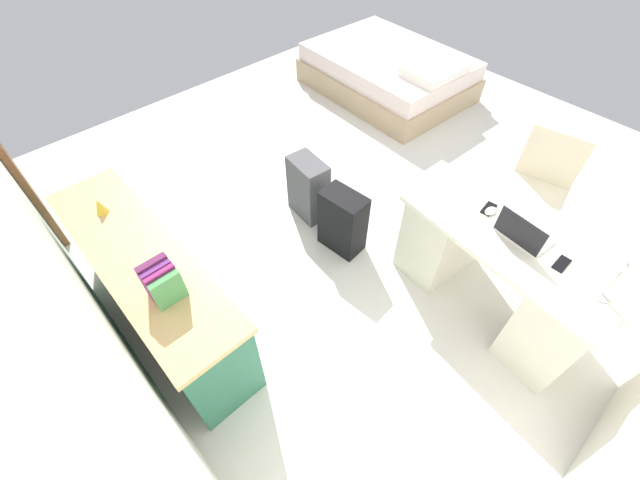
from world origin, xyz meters
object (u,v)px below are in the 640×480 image
at_px(office_chair, 533,195).
at_px(computer_mouse, 491,211).
at_px(figurine_small, 100,207).
at_px(suitcase_spare_grey, 308,188).
at_px(credenza, 156,290).
at_px(desk_lamp, 619,263).
at_px(desk, 499,271).
at_px(suitcase_black, 343,222).
at_px(laptop, 522,234).
at_px(cell_phone_near_laptop, 562,264).
at_px(bed, 388,72).
at_px(cell_phone_by_mouse, 489,209).

relative_size(office_chair, computer_mouse, 9.40).
bearing_deg(figurine_small, suitcase_spare_grey, -102.55).
distance_m(credenza, computer_mouse, 2.32).
relative_size(desk_lamp, figurine_small, 3.14).
xyz_separation_m(desk, suitcase_spare_grey, (1.64, 0.34, -0.11)).
distance_m(suitcase_black, laptop, 1.34).
bearing_deg(credenza, cell_phone_near_laptop, -134.14).
distance_m(desk, computer_mouse, 0.45).
distance_m(credenza, desk_lamp, 2.76).
height_order(suitcase_spare_grey, computer_mouse, computer_mouse).
relative_size(suitcase_spare_grey, desk_lamp, 1.66).
bearing_deg(suitcase_black, laptop, -167.14).
height_order(credenza, suitcase_spare_grey, credenza).
height_order(office_chair, cell_phone_near_laptop, office_chair).
distance_m(desk, bed, 3.20).
bearing_deg(cell_phone_by_mouse, desk_lamp, 162.42).
bearing_deg(laptop, desk_lamp, 174.21).
relative_size(credenza, suitcase_spare_grey, 3.14).
xyz_separation_m(desk, computer_mouse, (0.24, -0.06, 0.38)).
xyz_separation_m(office_chair, desk_lamp, (-0.73, 0.92, 0.59)).
distance_m(office_chair, cell_phone_by_mouse, 0.86).
xyz_separation_m(office_chair, suitcase_black, (0.93, 1.26, -0.14)).
bearing_deg(cell_phone_near_laptop, credenza, 45.16).
height_order(bed, desk_lamp, desk_lamp).
relative_size(cell_phone_near_laptop, figurine_small, 1.24).
height_order(suitcase_spare_grey, figurine_small, figurine_small).
relative_size(suitcase_black, figurine_small, 5.14).
relative_size(desk, laptop, 4.53).
distance_m(credenza, suitcase_spare_grey, 1.52).
bearing_deg(suitcase_spare_grey, cell_phone_near_laptop, -164.54).
distance_m(laptop, cell_phone_by_mouse, 0.30).
relative_size(computer_mouse, desk_lamp, 0.29).
relative_size(desk, bed, 0.77).
bearing_deg(office_chair, credenza, 64.98).
distance_m(desk, suitcase_spare_grey, 1.68).
relative_size(desk, cell_phone_near_laptop, 11.03).
xyz_separation_m(office_chair, credenza, (1.27, 2.71, -0.03)).
relative_size(suitcase_spare_grey, cell_phone_by_mouse, 4.21).
relative_size(desk, suitcase_black, 2.65).
distance_m(credenza, bed, 3.86).
bearing_deg(bed, figurine_small, 99.66).
bearing_deg(computer_mouse, cell_phone_near_laptop, 178.38).
height_order(credenza, suitcase_black, credenza).
bearing_deg(suitcase_black, cell_phone_near_laptop, -170.55).
distance_m(desk, credenza, 2.37).
distance_m(computer_mouse, cell_phone_near_laptop, 0.53).
distance_m(office_chair, credenza, 3.00).
distance_m(bed, computer_mouse, 3.01).
distance_m(bed, figurine_small, 3.79).
xyz_separation_m(suitcase_spare_grey, desk_lamp, (-2.15, -0.28, 0.72)).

